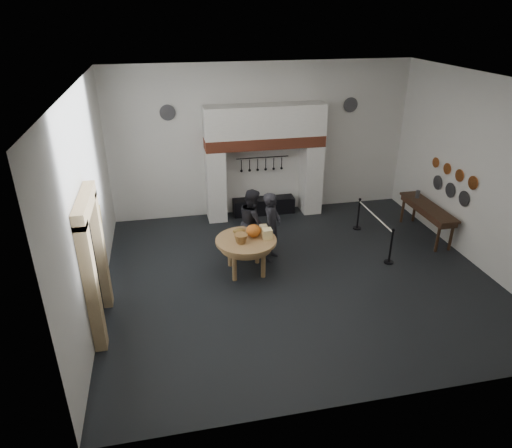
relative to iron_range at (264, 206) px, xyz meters
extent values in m
cube|color=black|center=(0.00, -3.72, -0.25)|extent=(9.00, 8.00, 0.02)
cube|color=silver|center=(0.00, -3.72, 4.25)|extent=(9.00, 8.00, 0.02)
cube|color=silver|center=(0.00, 0.28, 2.00)|extent=(9.00, 0.02, 4.50)
cube|color=silver|center=(0.00, -7.72, 2.00)|extent=(9.00, 0.02, 4.50)
cube|color=silver|center=(-4.50, -3.72, 2.00)|extent=(0.02, 8.00, 4.50)
cube|color=silver|center=(4.50, -3.72, 2.00)|extent=(0.02, 8.00, 4.50)
cube|color=silver|center=(-1.48, -0.07, 0.82)|extent=(0.55, 0.70, 2.15)
cube|color=silver|center=(1.48, -0.07, 0.82)|extent=(0.55, 0.70, 2.15)
cube|color=#9E442B|center=(0.00, -0.07, 2.06)|extent=(3.50, 0.72, 0.32)
cube|color=silver|center=(0.00, -0.07, 2.67)|extent=(3.50, 0.70, 0.90)
cube|color=black|center=(0.00, 0.00, 0.00)|extent=(1.90, 0.45, 0.50)
cylinder|color=black|center=(0.00, 0.20, 1.50)|extent=(1.60, 0.02, 0.02)
cube|color=black|center=(-4.47, -4.72, 1.00)|extent=(0.04, 1.10, 2.50)
cube|color=tan|center=(-4.38, -5.42, 1.05)|extent=(0.22, 0.30, 2.60)
cube|color=tan|center=(-4.38, -4.02, 1.05)|extent=(0.22, 0.30, 2.60)
cube|color=tan|center=(-4.38, -4.72, 2.40)|extent=(0.22, 1.70, 0.30)
cube|color=gold|center=(-4.45, -2.92, 1.35)|extent=(0.05, 0.34, 0.44)
cylinder|color=#A87C4F|center=(-1.18, -3.29, 0.59)|extent=(1.83, 1.83, 0.07)
ellipsoid|color=#CC591C|center=(-0.98, -3.19, 0.78)|extent=(0.36, 0.36, 0.31)
cube|color=#FFE698|center=(-0.68, -3.34, 0.74)|extent=(0.22, 0.22, 0.24)
cube|color=#D1B77D|center=(-0.70, -3.04, 0.72)|extent=(0.18, 0.18, 0.20)
cone|color=#A4713C|center=(-1.33, -3.44, 0.73)|extent=(0.40, 0.40, 0.22)
ellipsoid|color=olive|center=(-1.28, -2.94, 0.69)|extent=(0.31, 0.18, 0.13)
imported|color=black|center=(-0.43, -2.80, 0.65)|extent=(0.72, 0.78, 1.80)
imported|color=black|center=(-0.83, -2.40, 0.63)|extent=(0.69, 0.88, 1.76)
cube|color=#392114|center=(4.10, -2.41, 0.62)|extent=(0.55, 2.20, 0.06)
cylinder|color=#4B4B50|center=(4.10, -1.81, 0.76)|extent=(0.12, 0.12, 0.22)
cylinder|color=#C6662D|center=(4.46, -3.52, 1.70)|extent=(0.03, 0.34, 0.34)
cylinder|color=#C6662D|center=(4.46, -2.97, 1.70)|extent=(0.03, 0.32, 0.32)
cylinder|color=#C6662D|center=(4.46, -2.42, 1.70)|extent=(0.03, 0.30, 0.30)
cylinder|color=#C6662D|center=(4.46, -1.87, 1.70)|extent=(0.03, 0.28, 0.28)
cylinder|color=#4C4C51|center=(4.46, -3.32, 1.20)|extent=(0.03, 0.40, 0.40)
cylinder|color=#4C4C51|center=(4.46, -2.72, 1.20)|extent=(0.03, 0.40, 0.40)
cylinder|color=#4C4C51|center=(4.46, -2.12, 1.20)|extent=(0.03, 0.40, 0.40)
cylinder|color=#4C4C51|center=(-2.70, 0.24, 2.95)|extent=(0.44, 0.03, 0.44)
cylinder|color=#4C4C51|center=(2.70, 0.24, 2.95)|extent=(0.44, 0.03, 0.44)
cylinder|color=black|center=(2.43, -3.63, 0.20)|extent=(0.05, 0.05, 0.90)
cylinder|color=black|center=(2.43, -1.63, 0.20)|extent=(0.05, 0.05, 0.90)
cylinder|color=white|center=(2.43, -2.63, 0.60)|extent=(0.04, 2.00, 0.04)
camera|label=1|loc=(-2.91, -12.72, 5.60)|focal=32.00mm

